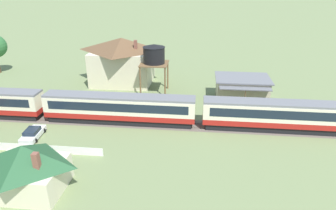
% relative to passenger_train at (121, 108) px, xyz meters
% --- Properties ---
extents(ground_plane, '(600.00, 600.00, 0.00)m').
position_rel_passenger_train_xyz_m(ground_plane, '(5.31, -0.30, -2.35)').
color(ground_plane, '#707F51').
extents(passenger_train, '(68.47, 2.91, 4.24)m').
position_rel_passenger_train_xyz_m(passenger_train, '(0.00, 0.00, 0.00)').
color(passenger_train, '#AD1E19').
rests_on(passenger_train, ground_plane).
extents(railway_track, '(137.74, 3.60, 0.04)m').
position_rel_passenger_train_xyz_m(railway_track, '(-4.87, -0.00, -2.34)').
color(railway_track, '#665B51').
rests_on(railway_track, ground_plane).
extents(station_building, '(9.22, 7.91, 4.07)m').
position_rel_passenger_train_xyz_m(station_building, '(18.50, 10.85, -0.29)').
color(station_building, '#BCB293').
rests_on(station_building, ground_plane).
extents(station_house_brown_roof, '(12.33, 10.74, 8.98)m').
position_rel_passenger_train_xyz_m(station_house_brown_roof, '(-4.19, 18.07, 2.28)').
color(station_house_brown_roof, beige).
rests_on(station_house_brown_roof, ground_plane).
extents(water_tower, '(4.93, 4.93, 8.98)m').
position_rel_passenger_train_xyz_m(water_tower, '(2.97, 12.87, 4.68)').
color(water_tower, brown).
rests_on(water_tower, ground_plane).
extents(cottage_dark_green_roof, '(7.53, 5.94, 5.13)m').
position_rel_passenger_train_xyz_m(cottage_dark_green_roof, '(-5.46, -15.93, 0.32)').
color(cottage_dark_green_roof, beige).
rests_on(cottage_dark_green_roof, ground_plane).
extents(parked_car_white, '(2.53, 4.56, 1.28)m').
position_rel_passenger_train_xyz_m(parked_car_white, '(-10.70, -5.81, -1.74)').
color(parked_car_white, white).
rests_on(parked_car_white, ground_plane).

